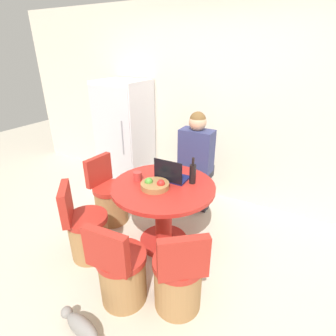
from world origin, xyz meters
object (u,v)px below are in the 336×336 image
at_px(laptop, 171,175).
at_px(cat, 81,326).
at_px(fruit_bowl, 155,185).
at_px(chair_near_right_corner, 178,280).
at_px(bottle, 193,173).
at_px(chair_left_side, 110,200).
at_px(person_seated, 197,160).
at_px(chair_near_camera, 121,274).
at_px(chair_near_left_corner, 87,232).
at_px(dining_table, 163,204).
at_px(refrigerator, 125,135).

bearing_deg(laptop, cat, 87.99).
bearing_deg(fruit_bowl, chair_near_right_corner, -44.77).
distance_m(fruit_bowl, bottle, 0.40).
height_order(chair_left_side, laptop, laptop).
xyz_separation_m(chair_near_right_corner, person_seated, (-0.45, 1.39, 0.46)).
relative_size(chair_near_camera, bottle, 2.98).
distance_m(chair_near_left_corner, fruit_bowl, 0.86).
relative_size(chair_near_left_corner, cat, 1.90).
bearing_deg(chair_near_left_corner, dining_table, -90.00).
height_order(dining_table, chair_left_side, chair_left_side).
bearing_deg(chair_near_right_corner, cat, 9.26).
distance_m(bottle, cat, 1.62).
distance_m(refrigerator, dining_table, 1.62).
relative_size(refrigerator, laptop, 5.05).
relative_size(chair_near_right_corner, fruit_bowl, 2.93).
relative_size(laptop, bottle, 1.14).
xyz_separation_m(chair_near_right_corner, bottle, (-0.26, 0.82, 0.56)).
xyz_separation_m(dining_table, person_seated, (0.05, 0.76, 0.24)).
height_order(bottle, cat, bottle).
relative_size(chair_near_camera, cat, 1.90).
bearing_deg(person_seated, laptop, 86.93).
bearing_deg(refrigerator, laptop, -34.27).
distance_m(chair_near_camera, laptop, 1.07).
bearing_deg(chair_left_side, chair_near_left_corner, -156.56).
bearing_deg(chair_near_right_corner, chair_left_side, -66.41).
relative_size(chair_left_side, person_seated, 0.62).
bearing_deg(refrigerator, fruit_bowl, -42.20).
xyz_separation_m(chair_near_camera, cat, (-0.08, -0.41, -0.20)).
distance_m(chair_near_right_corner, chair_left_side, 1.48).
distance_m(chair_near_left_corner, laptop, 1.05).
height_order(chair_near_right_corner, person_seated, person_seated).
bearing_deg(fruit_bowl, refrigerator, 137.80).
relative_size(chair_near_left_corner, person_seated, 0.62).
bearing_deg(refrigerator, cat, -61.24).
bearing_deg(bottle, chair_near_camera, -100.70).
bearing_deg(dining_table, chair_near_right_corner, -51.63).
distance_m(refrigerator, chair_near_camera, 2.28).
bearing_deg(chair_near_left_corner, laptop, -84.51).
relative_size(dining_table, bottle, 3.80).
bearing_deg(person_seated, chair_near_right_corner, 107.95).
distance_m(person_seated, laptop, 0.62).
relative_size(dining_table, chair_near_camera, 1.28).
xyz_separation_m(dining_table, fruit_bowl, (-0.04, -0.09, 0.27)).
bearing_deg(dining_table, refrigerator, 141.34).
bearing_deg(chair_left_side, bottle, -78.94).
bearing_deg(fruit_bowl, chair_near_left_corner, -140.94).
relative_size(bottle, cat, 0.64).
bearing_deg(chair_near_left_corner, bottle, -91.37).
relative_size(chair_near_left_corner, bottle, 2.98).
height_order(refrigerator, cat, refrigerator).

